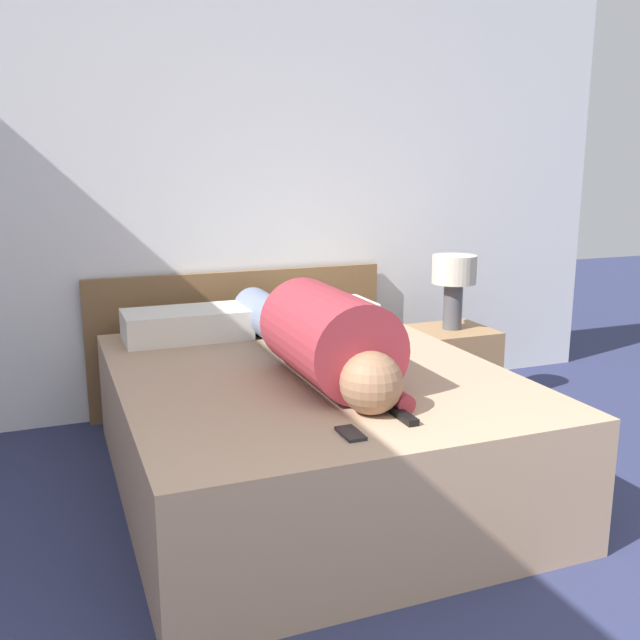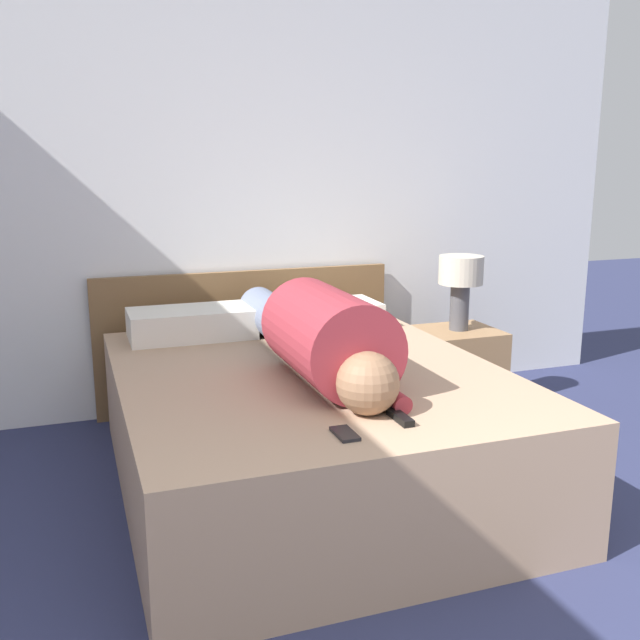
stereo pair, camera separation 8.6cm
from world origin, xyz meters
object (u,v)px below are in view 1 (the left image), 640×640
Objects in this scene: tv_remote at (404,416)px; cell_phone at (351,433)px; table_lamp at (454,278)px; person_lying at (317,336)px; pillow_second at (318,315)px; pillow_near_headboard at (187,324)px; nightstand at (450,369)px; bed at (308,427)px.

tv_remote reaches higher than cell_phone.
cell_phone is (-1.25, -1.39, -0.24)m from table_lamp.
person_lying is 0.87m from pillow_second.
pillow_near_headboard is 4.83× the size of cell_phone.
pillow_near_headboard is at bearing 175.46° from table_lamp.
nightstand is 0.77× the size of pillow_near_headboard.
table_lamp is at bearing 32.17° from person_lying.
tv_remote is at bearing -127.35° from table_lamp.
person_lying reaches higher than pillow_near_headboard.
nightstand is at bearing -4.54° from pillow_near_headboard.
nightstand is 0.86m from pillow_second.
cell_phone is at bearing -102.20° from person_lying.
table_lamp is at bearing 29.32° from bed.
pillow_second is (-0.78, 0.12, -0.17)m from table_lamp.
person_lying is 0.66m from tv_remote.
person_lying is at bearing 97.10° from tv_remote.
cell_phone is at bearing -164.69° from tv_remote.
table_lamp is 1.69m from tv_remote.
pillow_near_headboard reaches higher than nightstand.
tv_remote is (0.08, -0.64, -0.15)m from person_lying.
nightstand is 3.21× the size of tv_remote.
table_lamp is at bearing 0.00° from nightstand.
bed is 3.28× the size of pillow_second.
tv_remote is 1.15× the size of cell_phone.
table_lamp is 0.71× the size of pillow_second.
tv_remote is (-1.02, -1.33, -0.23)m from table_lamp.
bed is 0.90m from pillow_near_headboard.
nightstand is at bearing 52.65° from tv_remote.
cell_phone is (-1.25, -1.39, 0.30)m from nightstand.
bed is 1.28m from nightstand.
tv_remote is (0.10, -0.70, 0.28)m from bed.
pillow_second is 1.58m from cell_phone.
tv_remote is at bearing -127.35° from nightstand.
person_lying is (0.02, -0.06, 0.43)m from bed.
table_lamp is at bearing -4.54° from pillow_near_headboard.
pillow_second reaches higher than cell_phone.
nightstand is at bearing -8.68° from pillow_second.
pillow_second is at bearing 65.66° from bed.
person_lying reaches higher than bed.
pillow_near_headboard reaches higher than bed.
nightstand is 1.70m from tv_remote.
pillow_second is 4.59× the size of cell_phone.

